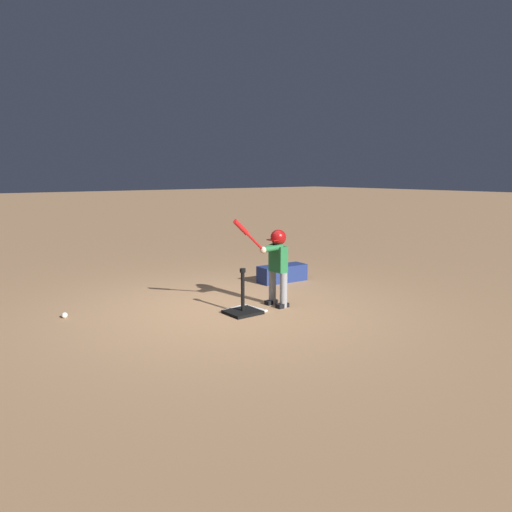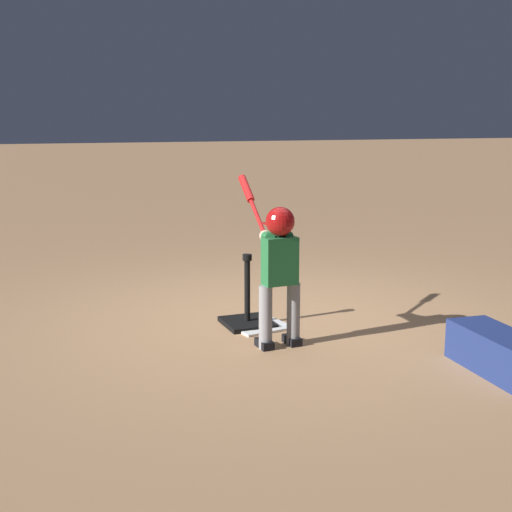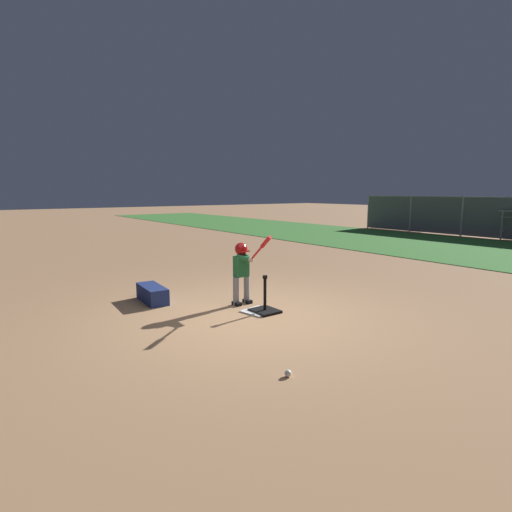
% 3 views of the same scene
% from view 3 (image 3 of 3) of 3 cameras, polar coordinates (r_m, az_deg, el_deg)
% --- Properties ---
extents(ground_plane, '(90.00, 90.00, 0.00)m').
position_cam_3_polar(ground_plane, '(6.20, -0.70, -8.70)').
color(ground_plane, '#AD7F56').
extents(home_plate, '(0.51, 0.51, 0.02)m').
position_cam_3_polar(home_plate, '(6.45, 0.38, -7.89)').
color(home_plate, white).
rests_on(home_plate, ground_plane).
extents(batting_tee, '(0.43, 0.38, 0.60)m').
position_cam_3_polar(batting_tee, '(6.41, 1.28, -7.34)').
color(batting_tee, black).
rests_on(batting_tee, ground_plane).
extents(batter_child, '(0.86, 0.33, 1.24)m').
position_cam_3_polar(batter_child, '(6.71, -1.95, -1.38)').
color(batter_child, gray).
rests_on(batter_child, ground_plane).
extents(baseball, '(0.07, 0.07, 0.07)m').
position_cam_3_polar(baseball, '(4.33, 4.60, -16.37)').
color(baseball, white).
rests_on(baseball, ground_plane).
extents(bleachers_far_right, '(2.94, 1.87, 0.90)m').
position_cam_3_polar(bleachers_far_right, '(22.47, 21.03, 4.82)').
color(bleachers_far_right, '#93969E').
rests_on(bleachers_far_right, ground_plane).
extents(equipment_bag, '(0.86, 0.38, 0.28)m').
position_cam_3_polar(equipment_bag, '(7.23, -14.59, -5.24)').
color(equipment_bag, navy).
rests_on(equipment_bag, ground_plane).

